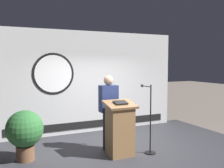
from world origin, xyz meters
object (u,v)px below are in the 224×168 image
at_px(podium, 120,129).
at_px(speaker_person, 109,112).
at_px(potted_plant, 25,131).
at_px(microphone_stand, 149,129).

height_order(podium, speaker_person, speaker_person).
xyz_separation_m(podium, speaker_person, (-0.05, 0.48, 0.29)).
relative_size(podium, potted_plant, 1.15).
xyz_separation_m(speaker_person, microphone_stand, (0.71, -0.58, -0.33)).
relative_size(speaker_person, potted_plant, 1.65).
height_order(speaker_person, potted_plant, speaker_person).
bearing_deg(microphone_stand, podium, 171.30).
distance_m(microphone_stand, potted_plant, 2.61).
xyz_separation_m(microphone_stand, potted_plant, (-2.52, 0.68, 0.08)).
bearing_deg(speaker_person, microphone_stand, -39.21).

